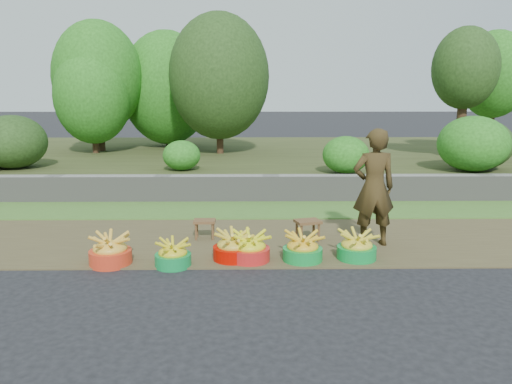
{
  "coord_description": "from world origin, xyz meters",
  "views": [
    {
      "loc": [
        -0.44,
        -6.02,
        2.18
      ],
      "look_at": [
        -0.34,
        1.3,
        0.75
      ],
      "focal_mm": 35.0,
      "sensor_mm": 36.0,
      "label": 1
    }
  ],
  "objects_px": {
    "basin_c": "(233,247)",
    "basin_d": "(250,249)",
    "basin_e": "(303,249)",
    "stool_left": "(205,224)",
    "stool_right": "(308,224)",
    "basin_a": "(110,251)",
    "vendor_woman": "(374,188)",
    "basin_b": "(173,255)",
    "basin_f": "(357,247)"
  },
  "relations": [
    {
      "from": "basin_d",
      "to": "basin_e",
      "type": "height_order",
      "value": "basin_d"
    },
    {
      "from": "basin_a",
      "to": "stool_right",
      "type": "height_order",
      "value": "basin_a"
    },
    {
      "from": "basin_b",
      "to": "vendor_woman",
      "type": "relative_size",
      "value": 0.27
    },
    {
      "from": "basin_d",
      "to": "vendor_woman",
      "type": "xyz_separation_m",
      "value": [
        1.79,
        0.69,
        0.69
      ]
    },
    {
      "from": "basin_d",
      "to": "basin_a",
      "type": "bearing_deg",
      "value": -176.89
    },
    {
      "from": "basin_c",
      "to": "vendor_woman",
      "type": "distance_m",
      "value": 2.22
    },
    {
      "from": "basin_e",
      "to": "stool_left",
      "type": "height_order",
      "value": "basin_e"
    },
    {
      "from": "basin_e",
      "to": "stool_left",
      "type": "xyz_separation_m",
      "value": [
        -1.39,
        1.04,
        0.07
      ]
    },
    {
      "from": "basin_c",
      "to": "vendor_woman",
      "type": "xyz_separation_m",
      "value": [
        2.01,
        0.64,
        0.69
      ]
    },
    {
      "from": "basin_c",
      "to": "stool_right",
      "type": "height_order",
      "value": "basin_c"
    },
    {
      "from": "basin_b",
      "to": "basin_f",
      "type": "height_order",
      "value": "basin_f"
    },
    {
      "from": "basin_e",
      "to": "vendor_woman",
      "type": "bearing_deg",
      "value": 32.63
    },
    {
      "from": "basin_b",
      "to": "stool_left",
      "type": "xyz_separation_m",
      "value": [
        0.3,
        1.21,
        0.09
      ]
    },
    {
      "from": "basin_d",
      "to": "stool_left",
      "type": "distance_m",
      "value": 1.24
    },
    {
      "from": "basin_f",
      "to": "basin_c",
      "type": "bearing_deg",
      "value": 179.95
    },
    {
      "from": "basin_c",
      "to": "basin_d",
      "type": "bearing_deg",
      "value": -13.55
    },
    {
      "from": "basin_d",
      "to": "basin_e",
      "type": "bearing_deg",
      "value": -0.3
    },
    {
      "from": "basin_b",
      "to": "stool_right",
      "type": "distance_m",
      "value": 2.14
    },
    {
      "from": "stool_left",
      "to": "vendor_woman",
      "type": "distance_m",
      "value": 2.57
    },
    {
      "from": "basin_b",
      "to": "vendor_woman",
      "type": "height_order",
      "value": "vendor_woman"
    },
    {
      "from": "basin_c",
      "to": "stool_right",
      "type": "bearing_deg",
      "value": 37.29
    },
    {
      "from": "basin_a",
      "to": "basin_c",
      "type": "xyz_separation_m",
      "value": [
        1.59,
        0.15,
        -0.0
      ]
    },
    {
      "from": "basin_b",
      "to": "stool_left",
      "type": "distance_m",
      "value": 1.25
    },
    {
      "from": "basin_c",
      "to": "basin_b",
      "type": "bearing_deg",
      "value": -163.37
    },
    {
      "from": "basin_b",
      "to": "basin_d",
      "type": "xyz_separation_m",
      "value": [
        0.99,
        0.18,
        0.02
      ]
    },
    {
      "from": "basin_c",
      "to": "basin_f",
      "type": "xyz_separation_m",
      "value": [
        1.65,
        -0.0,
        -0.0
      ]
    },
    {
      "from": "basin_a",
      "to": "basin_d",
      "type": "relative_size",
      "value": 1.02
    },
    {
      "from": "basin_f",
      "to": "vendor_woman",
      "type": "bearing_deg",
      "value": 60.99
    },
    {
      "from": "stool_left",
      "to": "stool_right",
      "type": "xyz_separation_m",
      "value": [
        1.56,
        -0.15,
        0.02
      ]
    },
    {
      "from": "basin_a",
      "to": "basin_f",
      "type": "xyz_separation_m",
      "value": [
        3.25,
        0.15,
        -0.01
      ]
    },
    {
      "from": "basin_d",
      "to": "basin_f",
      "type": "xyz_separation_m",
      "value": [
        1.43,
        0.05,
        -0.0
      ]
    },
    {
      "from": "basin_d",
      "to": "stool_right",
      "type": "xyz_separation_m",
      "value": [
        0.87,
        0.88,
        0.09
      ]
    },
    {
      "from": "basin_a",
      "to": "basin_e",
      "type": "height_order",
      "value": "basin_a"
    },
    {
      "from": "basin_b",
      "to": "stool_left",
      "type": "bearing_deg",
      "value": 76.03
    },
    {
      "from": "basin_a",
      "to": "stool_right",
      "type": "bearing_deg",
      "value": 20.1
    },
    {
      "from": "basin_e",
      "to": "basin_b",
      "type": "bearing_deg",
      "value": -174.16
    },
    {
      "from": "basin_b",
      "to": "basin_e",
      "type": "height_order",
      "value": "basin_e"
    },
    {
      "from": "basin_f",
      "to": "stool_left",
      "type": "xyz_separation_m",
      "value": [
        -2.12,
        0.98,
        0.08
      ]
    },
    {
      "from": "basin_e",
      "to": "vendor_woman",
      "type": "height_order",
      "value": "vendor_woman"
    },
    {
      "from": "stool_right",
      "to": "vendor_woman",
      "type": "xyz_separation_m",
      "value": [
        0.92,
        -0.19,
        0.6
      ]
    },
    {
      "from": "basin_b",
      "to": "vendor_woman",
      "type": "bearing_deg",
      "value": 17.36
    },
    {
      "from": "basin_a",
      "to": "stool_right",
      "type": "xyz_separation_m",
      "value": [
        2.68,
        0.98,
        0.09
      ]
    },
    {
      "from": "basin_a",
      "to": "vendor_woman",
      "type": "relative_size",
      "value": 0.32
    },
    {
      "from": "basin_a",
      "to": "vendor_woman",
      "type": "xyz_separation_m",
      "value": [
        3.6,
        0.79,
        0.69
      ]
    },
    {
      "from": "basin_e",
      "to": "vendor_woman",
      "type": "distance_m",
      "value": 1.46
    },
    {
      "from": "basin_c",
      "to": "stool_left",
      "type": "distance_m",
      "value": 1.09
    },
    {
      "from": "basin_c",
      "to": "stool_left",
      "type": "xyz_separation_m",
      "value": [
        -0.47,
        0.98,
        0.07
      ]
    },
    {
      "from": "basin_f",
      "to": "vendor_woman",
      "type": "distance_m",
      "value": 1.01
    },
    {
      "from": "basin_a",
      "to": "vendor_woman",
      "type": "height_order",
      "value": "vendor_woman"
    },
    {
      "from": "basin_c",
      "to": "basin_f",
      "type": "distance_m",
      "value": 1.65
    }
  ]
}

